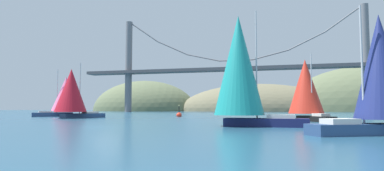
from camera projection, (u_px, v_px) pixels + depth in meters
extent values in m
plane|color=navy|center=(106.00, 127.00, 30.10)|extent=(360.00, 360.00, 0.00)
ellipsoid|color=#5B6647|center=(144.00, 111.00, 174.44)|extent=(56.89, 44.00, 32.74)
ellipsoid|color=#6B664C|center=(257.00, 111.00, 158.79)|extent=(79.42, 44.00, 27.08)
ellipsoid|color=#5B6647|center=(381.00, 112.00, 144.45)|extent=(87.43, 44.00, 43.25)
cylinder|color=slate|center=(129.00, 67.00, 134.59)|extent=(2.80, 2.80, 37.94)
cylinder|color=slate|center=(366.00, 58.00, 111.18)|extent=(2.80, 2.80, 37.94)
cube|color=#47474C|center=(236.00, 69.00, 122.72)|extent=(125.78, 6.00, 1.20)
cylinder|color=slate|center=(143.00, 32.00, 133.91)|extent=(13.11, 0.50, 9.43)
cylinder|color=slate|center=(172.00, 48.00, 130.05)|extent=(13.04, 0.50, 6.46)
cylinder|color=slate|center=(203.00, 58.00, 126.40)|extent=(12.94, 0.50, 3.49)
cylinder|color=slate|center=(236.00, 60.00, 122.95)|extent=(12.83, 0.50, 0.50)
cylinder|color=slate|center=(270.00, 55.00, 119.71)|extent=(12.94, 0.50, 3.49)
cylinder|color=slate|center=(306.00, 41.00, 116.67)|extent=(13.04, 0.50, 6.46)
cylinder|color=slate|center=(344.00, 18.00, 113.84)|extent=(13.11, 0.50, 9.43)
cube|color=#191E4C|center=(266.00, 122.00, 31.00)|extent=(8.00, 2.19, 0.81)
cube|color=beige|center=(281.00, 117.00, 30.63)|extent=(2.59, 1.56, 0.36)
cylinder|color=#B2B2B7|center=(256.00, 64.00, 31.62)|extent=(0.14, 0.14, 10.65)
cone|color=teal|center=(239.00, 65.00, 32.12)|extent=(5.10, 5.10, 10.00)
cube|color=navy|center=(53.00, 115.00, 66.52)|extent=(7.11, 6.87, 0.83)
cube|color=beige|center=(45.00, 112.00, 65.90)|extent=(2.92, 2.88, 0.36)
cylinder|color=#B2B2B7|center=(57.00, 91.00, 67.22)|extent=(0.14, 0.14, 9.02)
cone|color=pink|center=(66.00, 94.00, 67.98)|extent=(8.01, 8.01, 7.22)
cube|color=black|center=(315.00, 119.00, 42.57)|extent=(4.63, 6.61, 0.73)
cube|color=beige|center=(321.00, 115.00, 41.45)|extent=(2.15, 2.47, 0.36)
cylinder|color=#B2B2B7|center=(311.00, 84.00, 43.52)|extent=(0.14, 0.14, 8.52)
cone|color=red|center=(305.00, 86.00, 44.92)|extent=(6.47, 6.47, 7.57)
cube|color=navy|center=(356.00, 129.00, 21.53)|extent=(6.72, 4.68, 0.75)
cube|color=beige|center=(340.00, 121.00, 21.35)|extent=(2.54, 2.30, 0.36)
cylinder|color=#B2B2B7|center=(362.00, 64.00, 21.96)|extent=(0.14, 0.14, 8.14)
cone|color=navy|center=(380.00, 66.00, 22.22)|extent=(4.86, 4.86, 7.30)
cube|color=navy|center=(83.00, 116.00, 57.93)|extent=(5.43, 7.96, 0.80)
cube|color=beige|center=(90.00, 112.00, 59.01)|extent=(2.65, 2.99, 0.36)
cylinder|color=#B2B2B7|center=(80.00, 88.00, 57.68)|extent=(0.14, 0.14, 9.09)
cone|color=#B21423|center=(71.00, 90.00, 56.37)|extent=(7.28, 7.28, 7.55)
sphere|color=red|center=(179.00, 115.00, 66.00)|extent=(1.10, 1.10, 1.10)
cylinder|color=black|center=(179.00, 110.00, 66.07)|extent=(0.20, 0.20, 1.60)
sphere|color=#F2EA99|center=(179.00, 106.00, 66.14)|extent=(0.24, 0.24, 0.24)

